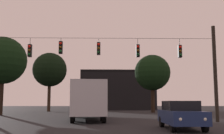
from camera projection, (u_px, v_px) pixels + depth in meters
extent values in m
plane|color=black|center=(104.00, 116.00, 28.97)|extent=(168.00, 168.00, 0.00)
cylinder|color=black|center=(215.00, 73.00, 21.15)|extent=(0.28, 0.28, 7.31)
cylinder|color=black|center=(104.00, 38.00, 21.29)|extent=(16.94, 0.02, 0.02)
cylinder|color=black|center=(30.00, 41.00, 21.14)|extent=(0.03, 0.03, 0.51)
cube|color=black|center=(30.00, 51.00, 21.04)|extent=(0.26, 0.32, 0.95)
sphere|color=red|center=(29.00, 46.00, 20.90)|extent=(0.20, 0.20, 0.20)
sphere|color=#5B3D0C|center=(29.00, 50.00, 20.87)|extent=(0.20, 0.20, 0.20)
sphere|color=#0C4219|center=(29.00, 54.00, 20.83)|extent=(0.20, 0.20, 0.20)
cylinder|color=black|center=(61.00, 40.00, 21.20)|extent=(0.03, 0.03, 0.26)
cube|color=black|center=(61.00, 48.00, 21.13)|extent=(0.26, 0.32, 0.95)
sphere|color=red|center=(60.00, 43.00, 20.99)|extent=(0.20, 0.20, 0.20)
sphere|color=#5B3D0C|center=(60.00, 47.00, 20.95)|extent=(0.20, 0.20, 0.20)
sphere|color=#0C4219|center=(60.00, 51.00, 20.91)|extent=(0.20, 0.20, 0.20)
cylinder|color=black|center=(99.00, 40.00, 21.26)|extent=(0.03, 0.03, 0.33)
cube|color=black|center=(99.00, 49.00, 21.18)|extent=(0.26, 0.32, 0.95)
sphere|color=red|center=(99.00, 44.00, 21.04)|extent=(0.20, 0.20, 0.20)
sphere|color=#5B3D0C|center=(99.00, 48.00, 21.00)|extent=(0.20, 0.20, 0.20)
sphere|color=#0C4219|center=(99.00, 52.00, 20.97)|extent=(0.20, 0.20, 0.20)
cylinder|color=black|center=(138.00, 42.00, 21.32)|extent=(0.03, 0.03, 0.49)
cube|color=black|center=(138.00, 51.00, 21.23)|extent=(0.26, 0.32, 0.95)
sphere|color=red|center=(138.00, 47.00, 21.09)|extent=(0.20, 0.20, 0.20)
sphere|color=#5B3D0C|center=(138.00, 50.00, 21.05)|extent=(0.20, 0.20, 0.20)
sphere|color=#0C4219|center=(138.00, 54.00, 21.01)|extent=(0.20, 0.20, 0.20)
cylinder|color=black|center=(180.00, 42.00, 21.39)|extent=(0.03, 0.03, 0.51)
cube|color=black|center=(180.00, 51.00, 21.30)|extent=(0.26, 0.32, 0.95)
sphere|color=red|center=(180.00, 47.00, 21.16)|extent=(0.20, 0.20, 0.20)
sphere|color=#5B3D0C|center=(180.00, 51.00, 21.12)|extent=(0.20, 0.20, 0.20)
sphere|color=#0C4219|center=(181.00, 55.00, 21.08)|extent=(0.20, 0.20, 0.20)
cube|color=#B7BCC6|center=(88.00, 99.00, 23.94)|extent=(3.37, 11.16, 2.50)
cube|color=black|center=(88.00, 92.00, 24.02)|extent=(3.36, 10.51, 0.70)
cylinder|color=black|center=(76.00, 112.00, 27.58)|extent=(0.36, 1.02, 1.00)
cylinder|color=black|center=(98.00, 112.00, 27.81)|extent=(0.36, 1.02, 1.00)
cylinder|color=black|center=(73.00, 115.00, 21.50)|extent=(0.36, 1.02, 1.00)
cylinder|color=black|center=(102.00, 115.00, 21.73)|extent=(0.36, 1.02, 1.00)
cylinder|color=black|center=(72.00, 116.00, 19.55)|extent=(0.36, 1.02, 1.00)
cylinder|color=black|center=(104.00, 116.00, 19.77)|extent=(0.36, 1.02, 1.00)
cube|color=beige|center=(87.00, 93.00, 27.28)|extent=(2.62, 1.00, 0.56)
cube|color=beige|center=(88.00, 90.00, 21.31)|extent=(2.62, 1.00, 0.56)
cube|color=navy|center=(181.00, 117.00, 15.04)|extent=(1.86, 4.32, 0.68)
cube|color=black|center=(180.00, 106.00, 15.26)|extent=(1.62, 2.34, 0.52)
cylinder|color=black|center=(205.00, 126.00, 13.59)|extent=(0.23, 0.64, 0.64)
cylinder|color=black|center=(173.00, 126.00, 13.58)|extent=(0.23, 0.64, 0.64)
cylinder|color=black|center=(189.00, 122.00, 16.41)|extent=(0.23, 0.64, 0.64)
cylinder|color=black|center=(162.00, 122.00, 16.39)|extent=(0.23, 0.64, 0.64)
sphere|color=white|center=(205.00, 119.00, 12.96)|extent=(0.18, 0.18, 0.18)
sphere|color=white|center=(180.00, 119.00, 12.95)|extent=(0.18, 0.18, 0.18)
cylinder|color=black|center=(166.00, 115.00, 23.04)|extent=(0.14, 0.14, 0.78)
cylinder|color=black|center=(166.00, 115.00, 23.20)|extent=(0.14, 0.14, 0.78)
cube|color=#997F4C|center=(166.00, 107.00, 23.20)|extent=(0.28, 0.39, 0.59)
sphere|color=#8C6B51|center=(166.00, 102.00, 23.25)|extent=(0.21, 0.21, 0.21)
cylinder|color=black|center=(188.00, 117.00, 20.63)|extent=(0.14, 0.14, 0.75)
cylinder|color=black|center=(188.00, 117.00, 20.48)|extent=(0.14, 0.14, 0.75)
cube|color=silver|center=(187.00, 108.00, 20.64)|extent=(0.25, 0.37, 0.56)
sphere|color=#8C6B51|center=(187.00, 103.00, 20.69)|extent=(0.20, 0.20, 0.20)
cylinder|color=black|center=(170.00, 117.00, 19.91)|extent=(0.14, 0.14, 0.78)
cylinder|color=black|center=(170.00, 117.00, 20.07)|extent=(0.14, 0.14, 0.78)
cube|color=#4C4C56|center=(170.00, 108.00, 20.08)|extent=(0.28, 0.38, 0.58)
sphere|color=#8C6B51|center=(170.00, 102.00, 20.13)|extent=(0.21, 0.21, 0.21)
cube|color=black|center=(118.00, 92.00, 56.95)|extent=(14.37, 9.86, 7.10)
cube|color=black|center=(117.00, 74.00, 57.43)|extent=(14.37, 9.86, 0.50)
cylinder|color=black|center=(1.00, 96.00, 32.28)|extent=(0.52, 0.52, 4.41)
sphere|color=black|center=(3.00, 60.00, 32.80)|extent=(5.58, 5.58, 5.58)
cylinder|color=#2D2116|center=(49.00, 96.00, 44.92)|extent=(0.50, 0.50, 4.80)
sphere|color=black|center=(50.00, 70.00, 45.46)|extent=(5.54, 5.54, 5.54)
cylinder|color=black|center=(153.00, 99.00, 39.98)|extent=(0.53, 0.53, 3.93)
sphere|color=black|center=(152.00, 73.00, 40.45)|extent=(5.17, 5.17, 5.17)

